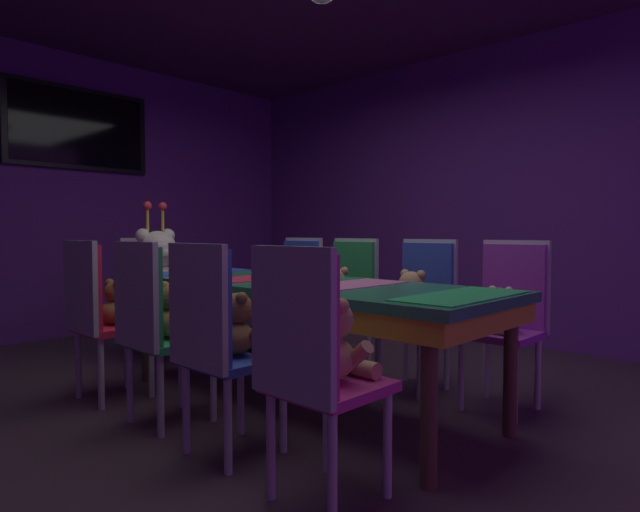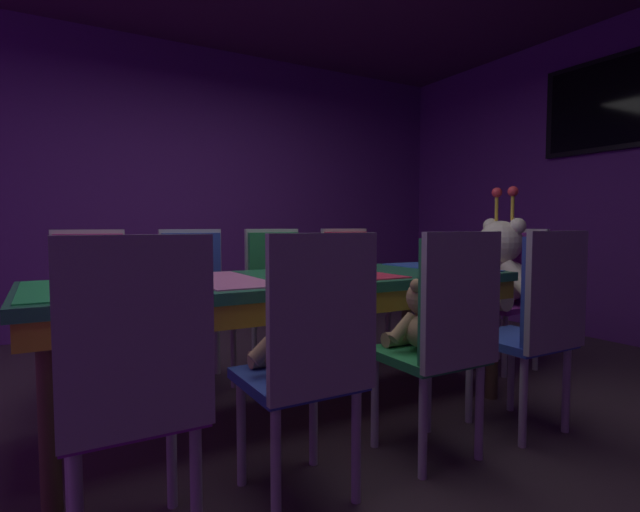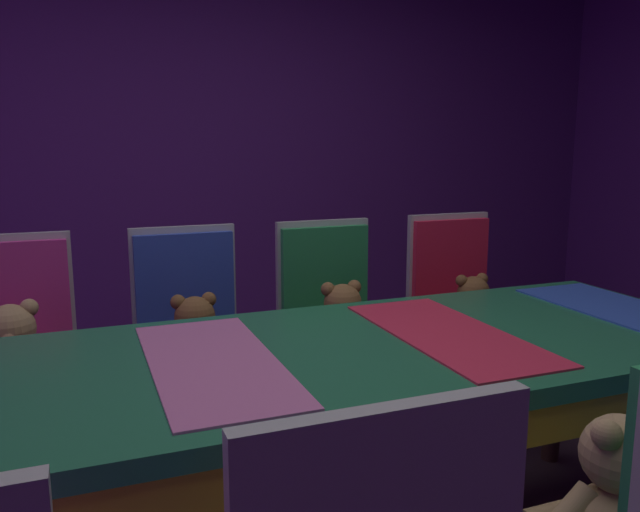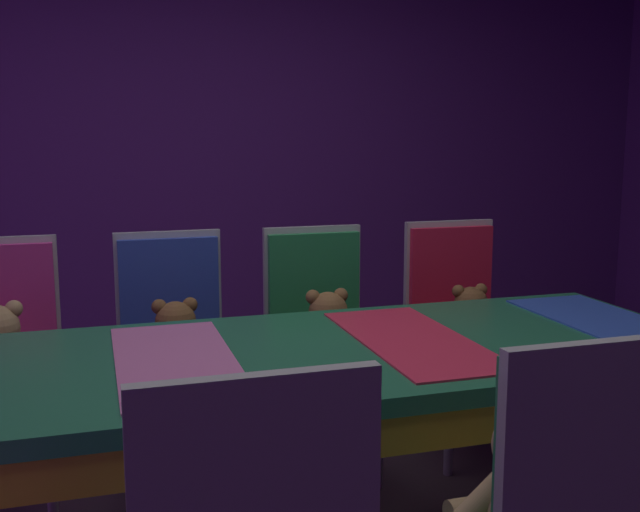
# 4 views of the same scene
# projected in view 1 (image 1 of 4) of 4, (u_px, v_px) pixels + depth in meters

# --- Properties ---
(ground_plane) EXTENTS (7.90, 7.90, 0.00)m
(ground_plane) POSITION_uv_depth(u_px,v_px,m) (301.00, 404.00, 3.22)
(ground_plane) COLOR #3F2D38
(wall_back) EXTENTS (5.20, 0.12, 2.80)m
(wall_back) POSITION_uv_depth(u_px,v_px,m) (76.00, 195.00, 5.35)
(wall_back) COLOR #59267F
(wall_back) RESTS_ON ground_plane
(wall_right) EXTENTS (0.12, 6.40, 2.80)m
(wall_right) POSITION_uv_depth(u_px,v_px,m) (497.00, 193.00, 5.04)
(wall_right) COLOR #59267F
(wall_right) RESTS_ON ground_plane
(banquet_table) EXTENTS (0.90, 2.50, 0.75)m
(banquet_table) POSITION_uv_depth(u_px,v_px,m) (300.00, 296.00, 3.19)
(banquet_table) COLOR #26724C
(banquet_table) RESTS_ON ground_plane
(chair_left_0) EXTENTS (0.42, 0.41, 0.98)m
(chair_left_0) POSITION_uv_depth(u_px,v_px,m) (307.00, 351.00, 1.97)
(chair_left_0) COLOR #CC338C
(chair_left_0) RESTS_ON ground_plane
(teddy_left_0) EXTENTS (0.27, 0.35, 0.33)m
(teddy_left_0) POSITION_uv_depth(u_px,v_px,m) (333.00, 345.00, 2.07)
(teddy_left_0) COLOR tan
(teddy_left_0) RESTS_ON chair_left_0
(chair_left_1) EXTENTS (0.42, 0.41, 0.98)m
(chair_left_1) POSITION_uv_depth(u_px,v_px,m) (212.00, 330.00, 2.39)
(chair_left_1) COLOR #2D47B2
(chair_left_1) RESTS_ON ground_plane
(teddy_left_1) EXTENTS (0.25, 0.32, 0.30)m
(teddy_left_1) POSITION_uv_depth(u_px,v_px,m) (238.00, 328.00, 2.50)
(teddy_left_1) COLOR brown
(teddy_left_1) RESTS_ON chair_left_1
(chair_left_2) EXTENTS (0.42, 0.41, 0.98)m
(chair_left_2) POSITION_uv_depth(u_px,v_px,m) (150.00, 315.00, 2.81)
(chair_left_2) COLOR #268C4C
(chair_left_2) RESTS_ON ground_plane
(teddy_left_2) EXTENTS (0.25, 0.32, 0.30)m
(teddy_left_2) POSITION_uv_depth(u_px,v_px,m) (174.00, 314.00, 2.91)
(teddy_left_2) COLOR olive
(teddy_left_2) RESTS_ON chair_left_2
(chair_left_3) EXTENTS (0.42, 0.41, 0.98)m
(chair_left_3) POSITION_uv_depth(u_px,v_px,m) (94.00, 305.00, 3.22)
(chair_left_3) COLOR red
(chair_left_3) RESTS_ON ground_plane
(teddy_left_3) EXTENTS (0.23, 0.30, 0.28)m
(teddy_left_3) POSITION_uv_depth(u_px,v_px,m) (117.00, 305.00, 3.33)
(teddy_left_3) COLOR brown
(teddy_left_3) RESTS_ON chair_left_3
(chair_right_0) EXTENTS (0.42, 0.41, 0.98)m
(chair_right_0) POSITION_uv_depth(u_px,v_px,m) (510.00, 306.00, 3.18)
(chair_right_0) COLOR purple
(chair_right_0) RESTS_ON ground_plane
(teddy_right_0) EXTENTS (0.22, 0.28, 0.26)m
(teddy_right_0) POSITION_uv_depth(u_px,v_px,m) (499.00, 312.00, 3.08)
(teddy_right_0) COLOR beige
(teddy_right_0) RESTS_ON chair_right_0
(chair_right_1) EXTENTS (0.42, 0.41, 0.98)m
(chair_right_1) POSITION_uv_depth(u_px,v_px,m) (423.00, 297.00, 3.57)
(chair_right_1) COLOR #2D47B2
(chair_right_1) RESTS_ON ground_plane
(teddy_right_1) EXTENTS (0.27, 0.35, 0.33)m
(teddy_right_1) POSITION_uv_depth(u_px,v_px,m) (411.00, 299.00, 3.47)
(teddy_right_1) COLOR tan
(teddy_right_1) RESTS_ON chair_right_1
(chair_right_2) EXTENTS (0.42, 0.41, 0.98)m
(chair_right_2) POSITION_uv_depth(u_px,v_px,m) (349.00, 290.00, 4.01)
(chair_right_2) COLOR #268C4C
(chair_right_2) RESTS_ON ground_plane
(teddy_right_2) EXTENTS (0.26, 0.34, 0.32)m
(teddy_right_2) POSITION_uv_depth(u_px,v_px,m) (336.00, 292.00, 3.90)
(teddy_right_2) COLOR tan
(teddy_right_2) RESTS_ON chair_right_2
(chair_right_3) EXTENTS (0.42, 0.41, 0.98)m
(chair_right_3) POSITION_uv_depth(u_px,v_px,m) (297.00, 285.00, 4.42)
(chair_right_3) COLOR #2D47B2
(chair_right_3) RESTS_ON ground_plane
(throne_chair) EXTENTS (0.41, 0.42, 0.98)m
(throne_chair) POSITION_uv_depth(u_px,v_px,m) (148.00, 285.00, 4.42)
(throne_chair) COLOR purple
(throne_chair) RESTS_ON ground_plane
(king_teddy_bear) EXTENTS (0.64, 0.49, 0.82)m
(king_teddy_bear) POSITION_uv_depth(u_px,v_px,m) (159.00, 271.00, 4.30)
(king_teddy_bear) COLOR silver
(king_teddy_bear) RESTS_ON throne_chair
(wall_tv) EXTENTS (1.38, 0.06, 0.80)m
(wall_tv) POSITION_uv_depth(u_px,v_px,m) (79.00, 129.00, 5.26)
(wall_tv) COLOR black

